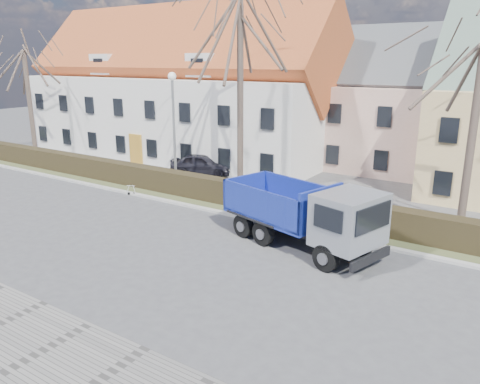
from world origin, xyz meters
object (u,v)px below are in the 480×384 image
Objects in this scene: cart_frame at (128,189)px; streetlight at (174,132)px; parked_car_a at (202,164)px; dump_truck at (296,212)px.

streetlight is at bearing 60.81° from cart_frame.
parked_car_a is at bearing 103.25° from streetlight.
streetlight is at bearing 173.96° from dump_truck.
cart_frame is at bearing -119.19° from streetlight.
streetlight is at bearing 171.83° from parked_car_a.
cart_frame is at bearing -171.41° from dump_truck.
parked_car_a is (0.58, 6.26, 0.40)m from cart_frame.
parked_car_a is at bearing 84.74° from cart_frame.
streetlight is 4.33m from cart_frame.
cart_frame is 6.30m from parked_car_a.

